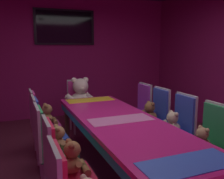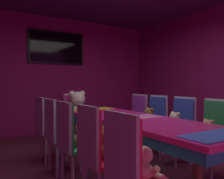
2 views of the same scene
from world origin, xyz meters
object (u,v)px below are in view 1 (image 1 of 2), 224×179
object	(u,v)px
teddy_left_2	(59,140)
wall_tv	(65,27)
chair_left_4	(37,116)
teddy_right_3	(149,114)
teddy_right_2	(172,124)
throne_chair	(79,100)
chair_left_1	(57,161)
teddy_left_4	(48,115)
teddy_right_1	(202,141)
chair_left_2	(46,141)
chair_right_3	(157,113)
chair_right_1	(212,138)
chair_right_4	(141,106)
teddy_left_1	(73,159)
chair_left_3	(41,126)
chair_right_2	(181,123)
king_teddy_bear	(81,95)
banquet_table	(121,127)

from	to	relation	value
teddy_left_2	wall_tv	size ratio (longest dim) A/B	0.23
chair_left_4	teddy_right_3	xyz separation A→B (m)	(1.60, -0.51, 0.00)
teddy_right_2	throne_chair	xyz separation A→B (m)	(-0.74, 1.99, 0.01)
teddy_right_3	chair_left_1	bearing A→B (deg)	34.89
teddy_left_4	throne_chair	distance (m)	1.16
teddy_left_2	teddy_right_1	world-z (taller)	teddy_left_2
chair_left_2	teddy_left_4	size ratio (longest dim) A/B	2.99
chair_left_1	chair_right_3	size ratio (longest dim) A/B	1.00
chair_left_2	chair_right_1	xyz separation A→B (m)	(1.74, -0.61, 0.00)
chair_left_4	teddy_left_2	bearing A→B (deg)	-83.29
chair_left_2	chair_right_1	world-z (taller)	same
chair_right_4	throne_chair	size ratio (longest dim) A/B	1.00
teddy_right_2	teddy_left_1	bearing A→B (deg)	20.31
wall_tv	chair_left_4	bearing A→B (deg)	-113.17
chair_right_4	chair_left_3	bearing A→B (deg)	17.03
teddy_right_1	throne_chair	bearing A→B (deg)	-74.48
chair_left_3	chair_right_2	bearing A→B (deg)	-17.39
chair_right_2	king_teddy_bear	distance (m)	2.04
chair_right_3	chair_right_4	distance (m)	0.52
chair_right_2	chair_left_1	bearing A→B (deg)	17.14
banquet_table	teddy_left_1	world-z (taller)	teddy_left_1
teddy_right_1	teddy_right_3	size ratio (longest dim) A/B	0.86
chair_right_2	chair_right_3	size ratio (longest dim) A/B	1.00
teddy_right_3	teddy_left_2	bearing A→B (deg)	20.63
teddy_right_3	teddy_left_1	bearing A→B (deg)	37.51
teddy_left_2	chair_left_3	bearing A→B (deg)	104.21
chair_left_2	wall_tv	bearing A→B (deg)	74.03
teddy_right_1	chair_right_4	xyz separation A→B (m)	(0.16, 1.68, 0.02)
chair_left_2	chair_left_1	bearing A→B (deg)	-87.49
banquet_table	wall_tv	xyz separation A→B (m)	(0.00, 3.11, 1.39)
chair_right_3	chair_right_4	size ratio (longest dim) A/B	1.00
banquet_table	throne_chair	size ratio (longest dim) A/B	2.97
chair_left_4	teddy_left_4	size ratio (longest dim) A/B	2.99
teddy_right_2	king_teddy_bear	world-z (taller)	king_teddy_bear
chair_left_1	teddy_right_1	bearing A→B (deg)	-1.88
teddy_right_2	king_teddy_bear	xyz separation A→B (m)	(-0.74, 1.83, 0.12)
chair_left_1	teddy_left_2	bearing A→B (deg)	77.84
chair_left_3	chair_right_3	world-z (taller)	same
chair_left_1	throne_chair	size ratio (longest dim) A/B	1.00
chair_left_4	chair_right_1	size ratio (longest dim) A/B	1.00
chair_left_3	teddy_right_2	distance (m)	1.71
teddy_left_4	teddy_right_3	bearing A→B (deg)	-19.35
chair_left_1	chair_right_2	distance (m)	1.83
chair_left_2	throne_chair	distance (m)	2.17
chair_left_2	teddy_right_1	size ratio (longest dim) A/B	3.33
banquet_table	chair_left_1	world-z (taller)	chair_left_1
king_teddy_bear	chair_right_4	bearing A→B (deg)	49.79
teddy_left_1	chair_right_2	world-z (taller)	chair_right_2
chair_right_1	throne_chair	xyz separation A→B (m)	(-0.86, 2.59, 0.00)
chair_left_4	king_teddy_bear	world-z (taller)	king_teddy_bear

